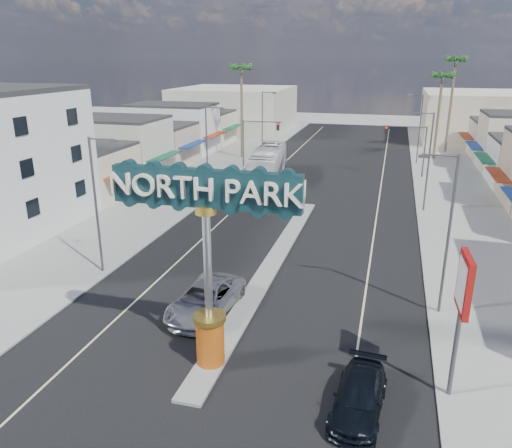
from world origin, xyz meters
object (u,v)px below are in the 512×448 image
Objects in this scene: palm_right_far at (455,65)px; city_bus at (268,163)px; suv_right at (359,397)px; car_parked_left at (245,198)px; streetlight_r_far at (419,126)px; bank_pylon_sign at (463,292)px; palm_left_far at (241,73)px; traffic_signal_left at (257,135)px; streetlight_r_mid at (427,157)px; gateway_sign at (207,247)px; streetlight_l_mid at (208,146)px; streetlight_l_near at (98,199)px; streetlight_l_far at (263,120)px; streetlight_r_near at (446,228)px; suv_left at (206,299)px; palm_right_mid at (442,80)px; traffic_signal_right at (409,141)px.

city_bus is at bearing -133.15° from palm_right_far.
suv_right is 29.85m from car_parked_left.
palm_right_far is at bearing 40.67° from city_bus.
streetlight_r_far reaches higher than bank_pylon_sign.
palm_left_far is 54.38m from suv_right.
car_parked_left reaches higher than suv_right.
traffic_signal_left is 0.67× the size of streetlight_r_mid.
traffic_signal_left is at bearing 103.86° from car_parked_left.
streetlight_r_mid is 0.64× the size of palm_right_far.
traffic_signal_left is 24.11m from streetlight_r_mid.
gateway_sign reaches higher than streetlight_l_mid.
streetlight_l_near is 1.00× the size of streetlight_l_far.
streetlight_r_mid is 1.00× the size of streetlight_r_far.
gateway_sign is 0.70× the size of palm_left_far.
streetlight_r_near reaches higher than car_parked_left.
streetlight_l_mid is (-10.43, 28.02, -0.86)m from gateway_sign.
suv_right is (6.88, -1.43, -5.24)m from gateway_sign.
gateway_sign is at bearing -74.85° from palm_left_far.
streetlight_r_near is (20.87, -42.00, 0.00)m from streetlight_l_far.
car_parked_left is (-3.92, 20.90, -0.09)m from suv_left.
streetlight_l_far is at bearing 101.78° from gateway_sign.
streetlight_l_far is 7.21m from palm_left_far.
traffic_signal_left is at bearing 119.99° from streetlight_r_near.
streetlight_l_far is 30.32m from streetlight_r_mid.
palm_right_mid is (26.00, 6.00, -0.90)m from palm_left_far.
streetlight_r_far is (1.25, 8.01, 0.79)m from traffic_signal_right.
streetlight_r_near is at bearing 73.98° from suv_right.
streetlight_l_far is 46.90m from streetlight_r_near.
streetlight_r_far reaches higher than traffic_signal_left.
streetlight_l_near is 18.59m from car_parked_left.
traffic_signal_right is 0.95× the size of bank_pylon_sign.
streetlight_l_mid is at bearing -82.69° from palm_left_far.
gateway_sign is at bearing -62.98° from suv_left.
traffic_signal_right reaches higher than city_bus.
streetlight_r_far is at bearing 78.39° from suv_left.
city_bus is (-19.52, -16.96, -8.80)m from palm_right_mid.
streetlight_r_mid is 0.69× the size of palm_left_far.
palm_right_mid reaches higher than streetlight_r_mid.
bank_pylon_sign is (1.31, -41.45, 0.62)m from traffic_signal_right.
palm_right_mid reaches higher than streetlight_l_far.
traffic_signal_left is at bearing -57.57° from palm_left_far.
palm_left_far reaches higher than gateway_sign.
palm_left_far is (-22.18, 6.01, 7.22)m from traffic_signal_right.
streetlight_l_mid is 1.00× the size of streetlight_r_far.
palm_right_far is at bearing 71.57° from palm_right_mid.
streetlight_l_near is 1.89× the size of suv_right.
streetlight_l_mid is 6.71m from car_parked_left.
streetlight_r_mid is 31.47m from palm_left_far.
streetlight_l_far is at bearing 157.80° from traffic_signal_right.
streetlight_r_far is at bearing 4.88° from palm_left_far.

